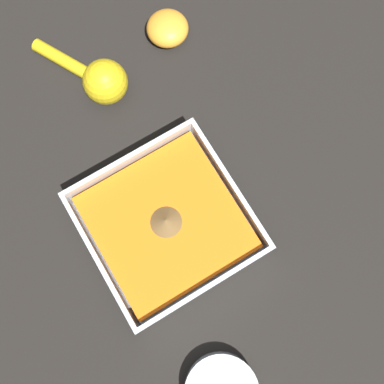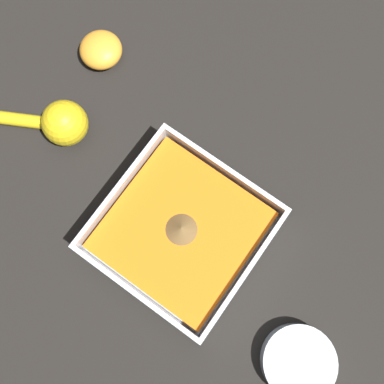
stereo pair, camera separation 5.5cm
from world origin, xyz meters
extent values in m
plane|color=black|center=(0.00, 0.00, 0.00)|extent=(4.00, 4.00, 0.00)
cube|color=silver|center=(0.02, 0.01, 0.00)|extent=(0.20, 0.20, 0.01)
cube|color=silver|center=(0.02, 0.10, 0.03)|extent=(0.20, 0.01, 0.05)
cube|color=silver|center=(0.02, -0.09, 0.03)|extent=(0.20, 0.01, 0.05)
cube|color=silver|center=(0.11, 0.01, 0.03)|extent=(0.01, 0.19, 0.05)
cube|color=silver|center=(-0.08, 0.01, 0.03)|extent=(0.01, 0.19, 0.05)
cube|color=orange|center=(0.02, 0.01, 0.02)|extent=(0.18, 0.18, 0.03)
cone|color=brown|center=(0.02, 0.01, 0.05)|extent=(0.04, 0.04, 0.02)
sphere|color=yellow|center=(-0.20, 0.03, 0.03)|extent=(0.06, 0.06, 0.06)
cylinder|color=yellow|center=(-0.28, 0.00, 0.01)|extent=(0.10, 0.06, 0.02)
ellipsoid|color=orange|center=(-0.24, 0.16, 0.02)|extent=(0.06, 0.06, 0.03)
camera|label=1|loc=(0.11, -0.01, 0.61)|focal=42.00mm
camera|label=2|loc=(0.07, -0.05, 0.61)|focal=42.00mm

